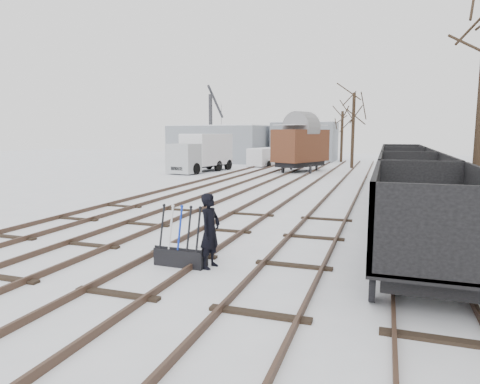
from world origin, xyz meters
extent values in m
plane|color=white|center=(0.00, 0.00, 0.00)|extent=(120.00, 120.00, 0.00)
cube|color=black|center=(-6.72, 14.00, 0.07)|extent=(0.07, 52.00, 0.15)
cube|color=black|center=(-5.28, 14.00, 0.07)|extent=(0.07, 52.00, 0.15)
cube|color=black|center=(-6.00, 2.00, 0.03)|extent=(1.90, 0.20, 0.08)
cube|color=black|center=(-3.72, 14.00, 0.07)|extent=(0.07, 52.00, 0.15)
cube|color=black|center=(-2.28, 14.00, 0.07)|extent=(0.07, 52.00, 0.15)
cube|color=black|center=(-3.00, 2.00, 0.03)|extent=(1.90, 0.20, 0.08)
cube|color=black|center=(-0.72, 14.00, 0.07)|extent=(0.07, 52.00, 0.15)
cube|color=black|center=(0.72, 14.00, 0.07)|extent=(0.07, 52.00, 0.15)
cube|color=black|center=(0.00, 2.00, 0.03)|extent=(1.90, 0.20, 0.08)
cube|color=black|center=(2.28, 14.00, 0.07)|extent=(0.07, 52.00, 0.15)
cube|color=black|center=(3.72, 14.00, 0.07)|extent=(0.07, 52.00, 0.15)
cube|color=black|center=(3.00, 2.00, 0.03)|extent=(1.90, 0.20, 0.08)
cube|color=black|center=(5.28, 14.00, 0.07)|extent=(0.07, 52.00, 0.15)
cube|color=black|center=(6.72, 14.00, 0.07)|extent=(0.07, 52.00, 0.15)
cube|color=black|center=(6.00, 2.00, 0.03)|extent=(1.90, 0.20, 0.08)
cube|color=gray|center=(-13.00, 36.00, 2.00)|extent=(10.00, 8.00, 4.00)
cube|color=white|center=(-13.00, 36.00, 4.05)|extent=(9.80, 7.84, 0.10)
cube|color=gray|center=(-4.00, 40.00, 2.20)|extent=(7.00, 6.00, 4.40)
cube|color=white|center=(-4.00, 40.00, 4.45)|extent=(6.86, 5.88, 0.10)
cube|color=black|center=(0.33, -0.81, 0.22)|extent=(1.31, 0.46, 0.44)
cube|color=black|center=(0.33, -0.81, 0.46)|extent=(1.31, 0.34, 0.06)
cube|color=white|center=(0.33, -0.81, 0.50)|extent=(1.26, 0.30, 0.03)
cylinder|color=black|center=(-0.17, -0.80, 0.95)|extent=(0.06, 0.32, 1.08)
cylinder|color=silver|center=(0.08, -0.81, 0.95)|extent=(0.06, 0.32, 1.08)
cylinder|color=#0D28AC|center=(0.33, -0.81, 0.95)|extent=(0.06, 0.32, 1.08)
cylinder|color=black|center=(0.58, -0.82, 0.95)|extent=(0.06, 0.32, 1.08)
cylinder|color=black|center=(0.83, -0.83, 0.95)|extent=(0.06, 0.32, 1.08)
imported|color=black|center=(1.08, -0.71, 0.92)|extent=(0.54, 0.73, 1.83)
cube|color=black|center=(6.00, 0.29, 0.65)|extent=(1.93, 5.31, 0.40)
cube|color=black|center=(6.00, 0.29, 0.85)|extent=(2.41, 6.03, 0.12)
cube|color=black|center=(4.84, 0.29, 1.66)|extent=(0.10, 6.03, 1.61)
cube|color=white|center=(6.00, 0.29, 0.95)|extent=(2.17, 5.79, 0.06)
cylinder|color=black|center=(4.89, -1.64, 0.35)|extent=(0.12, 0.70, 0.70)
cylinder|color=black|center=(7.11, 2.22, 0.35)|extent=(0.12, 0.70, 0.70)
cube|color=black|center=(6.00, 6.69, 0.65)|extent=(1.93, 5.31, 0.40)
cube|color=black|center=(6.00, 6.69, 0.85)|extent=(2.41, 6.03, 0.12)
cube|color=black|center=(4.84, 6.69, 1.66)|extent=(0.10, 6.03, 1.61)
cube|color=black|center=(7.16, 6.69, 1.66)|extent=(0.10, 6.03, 1.61)
cube|color=white|center=(6.00, 6.69, 0.95)|extent=(2.17, 5.79, 0.06)
cylinder|color=black|center=(4.89, 4.76, 0.35)|extent=(0.12, 0.70, 0.70)
cylinder|color=black|center=(7.11, 8.62, 0.35)|extent=(0.12, 0.70, 0.70)
cube|color=black|center=(6.00, 13.09, 0.65)|extent=(1.93, 5.31, 0.40)
cube|color=black|center=(6.00, 13.09, 0.85)|extent=(2.41, 6.03, 0.12)
cube|color=black|center=(4.84, 13.09, 1.66)|extent=(0.10, 6.03, 1.61)
cube|color=black|center=(7.16, 13.09, 1.66)|extent=(0.10, 6.03, 1.61)
cube|color=white|center=(6.00, 13.09, 0.95)|extent=(2.17, 5.79, 0.06)
cylinder|color=black|center=(4.89, 11.16, 0.35)|extent=(0.12, 0.70, 0.70)
cylinder|color=black|center=(7.11, 15.02, 0.35)|extent=(0.12, 0.70, 0.70)
cube|color=black|center=(6.00, 19.49, 0.65)|extent=(1.93, 5.31, 0.40)
cube|color=black|center=(6.00, 19.49, 0.85)|extent=(2.41, 6.03, 0.12)
cube|color=black|center=(4.84, 19.49, 1.66)|extent=(0.10, 6.03, 1.61)
cube|color=black|center=(7.16, 19.49, 1.66)|extent=(0.10, 6.03, 1.61)
cube|color=white|center=(6.00, 19.49, 0.95)|extent=(2.17, 5.79, 0.06)
cylinder|color=black|center=(4.89, 17.56, 0.35)|extent=(0.12, 0.70, 0.70)
cylinder|color=black|center=(7.11, 21.42, 0.35)|extent=(0.12, 0.70, 0.70)
cube|color=black|center=(-1.78, 25.68, 0.66)|extent=(3.60, 4.90, 0.41)
cube|color=#452614|center=(-1.78, 25.68, 2.19)|extent=(4.29, 5.66, 2.65)
cube|color=white|center=(-1.78, 25.68, 3.88)|extent=(3.96, 5.33, 0.04)
cylinder|color=black|center=(-2.90, 24.04, 0.36)|extent=(0.12, 0.71, 0.71)
cylinder|color=black|center=(-0.66, 27.31, 0.36)|extent=(0.12, 0.71, 0.71)
cube|color=black|center=(-9.63, 23.00, 0.51)|extent=(2.35, 7.09, 0.28)
cube|color=#A1A6AB|center=(-9.63, 20.42, 1.24)|extent=(2.51, 2.21, 2.30)
cube|color=silver|center=(-9.63, 23.74, 1.84)|extent=(3.13, 5.13, 2.58)
cube|color=white|center=(-9.63, 23.74, 3.15)|extent=(3.07, 5.03, 0.04)
cylinder|color=black|center=(-10.64, 20.61, 0.46)|extent=(0.28, 0.92, 0.92)
cylinder|color=black|center=(-8.61, 25.58, 0.46)|extent=(0.28, 0.92, 0.92)
cube|color=silver|center=(-6.27, 30.50, 0.91)|extent=(2.63, 4.32, 1.65)
cube|color=white|center=(-6.27, 30.50, 1.76)|extent=(2.57, 4.22, 0.04)
cylinder|color=black|center=(-7.10, 29.22, 0.32)|extent=(0.20, 0.64, 0.64)
cylinder|color=black|center=(-5.45, 31.78, 0.32)|extent=(0.20, 0.64, 0.64)
cube|color=#2F2F34|center=(-13.77, 34.81, 0.38)|extent=(1.75, 1.75, 0.75)
cylinder|color=#2F2F34|center=(-13.77, 34.81, 3.75)|extent=(0.41, 0.41, 7.50)
cylinder|color=#2F2F34|center=(-13.77, 36.50, 6.75)|extent=(0.45, 4.78, 3.46)
cylinder|color=black|center=(-13.77, 38.47, 4.50)|extent=(0.04, 0.04, 4.22)
cylinder|color=black|center=(8.37, 8.59, 3.96)|extent=(0.30, 0.30, 7.92)
cylinder|color=black|center=(0.28, 38.94, 2.81)|extent=(0.30, 0.30, 5.62)
cylinder|color=black|center=(2.04, 30.99, 3.44)|extent=(0.30, 0.30, 6.87)
camera|label=1|loc=(5.03, -10.04, 3.27)|focal=32.00mm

